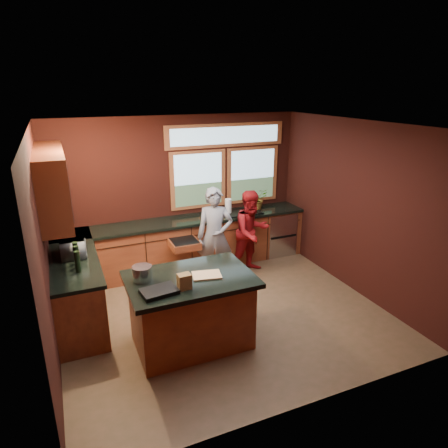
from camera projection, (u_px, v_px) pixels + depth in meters
floor at (223, 312)px, 5.89m from camera, size 4.50×4.50×0.00m
room_shell at (173, 193)px, 5.36m from camera, size 4.52×4.02×2.71m
back_counter at (197, 242)px, 7.29m from camera, size 4.50×0.64×0.93m
left_counter at (76, 284)px, 5.76m from camera, size 0.64×2.30×0.93m
island at (191, 310)px, 5.05m from camera, size 1.55×1.05×0.95m
person_grey at (215, 236)px, 6.60m from camera, size 0.69×0.58×1.63m
person_red at (251, 232)px, 6.98m from camera, size 0.81×0.68×1.49m
microwave at (73, 246)px, 5.53m from camera, size 0.34×0.50×0.27m
potted_plant at (257, 199)px, 7.57m from camera, size 0.36×0.31×0.40m
paper_towel at (228, 206)px, 7.32m from camera, size 0.12×0.12×0.28m
cutting_board at (207, 275)px, 4.93m from camera, size 0.39×0.32×0.02m
stock_pot at (142, 273)px, 4.80m from camera, size 0.24×0.24×0.18m
paper_bag at (184, 281)px, 4.60m from camera, size 0.16×0.13×0.18m
black_tray at (159, 291)px, 4.51m from camera, size 0.43×0.33×0.05m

